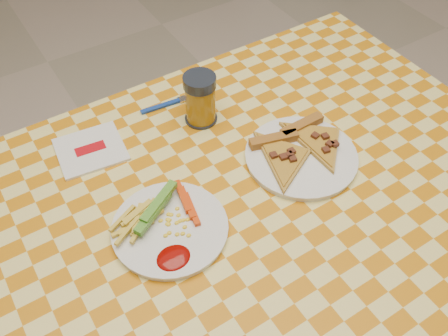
# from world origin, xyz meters

# --- Properties ---
(table) EXTENTS (1.28, 0.88, 0.76)m
(table) POSITION_xyz_m (0.00, 0.00, 0.68)
(table) COLOR white
(table) RESTS_ON ground
(plate_left) EXTENTS (0.28, 0.28, 0.01)m
(plate_left) POSITION_xyz_m (-0.16, 0.00, 0.76)
(plate_left) COLOR white
(plate_left) RESTS_ON table
(plate_right) EXTENTS (0.31, 0.31, 0.01)m
(plate_right) POSITION_xyz_m (0.17, 0.02, 0.76)
(plate_right) COLOR white
(plate_right) RESTS_ON table
(fries_veggies) EXTENTS (0.19, 0.18, 0.04)m
(fries_veggies) POSITION_xyz_m (-0.17, 0.02, 0.78)
(fries_veggies) COLOR gold
(fries_veggies) RESTS_ON plate_left
(pizza_slices) EXTENTS (0.26, 0.24, 0.02)m
(pizza_slices) POSITION_xyz_m (0.17, 0.03, 0.78)
(pizza_slices) COLOR #BA8839
(pizza_slices) RESTS_ON plate_right
(drink_glass) EXTENTS (0.08, 0.08, 0.12)m
(drink_glass) POSITION_xyz_m (0.05, 0.25, 0.82)
(drink_glass) COLOR black
(drink_glass) RESTS_ON table
(napkin) EXTENTS (0.16, 0.15, 0.01)m
(napkin) POSITION_xyz_m (-0.21, 0.29, 0.76)
(napkin) COLOR white
(napkin) RESTS_ON table
(fork) EXTENTS (0.14, 0.03, 0.01)m
(fork) POSITION_xyz_m (0.01, 0.33, 0.76)
(fork) COLOR navy
(fork) RESTS_ON table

